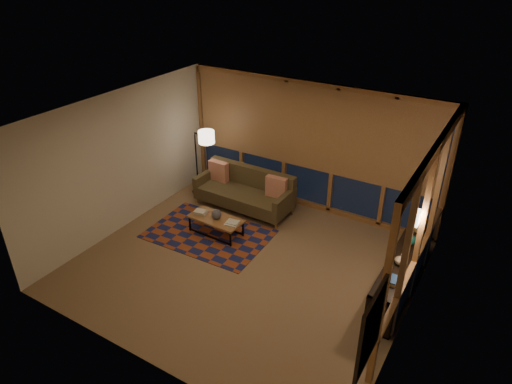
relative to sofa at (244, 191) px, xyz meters
The scene contains 21 objects.
floor 1.98m from the sofa, 56.87° to the right, with size 5.50×5.00×0.01m, color #8F7353.
ceiling 2.99m from the sofa, 56.87° to the right, with size 5.50×5.00×0.01m, color silver.
walls 2.15m from the sofa, 56.87° to the right, with size 5.51×5.01×2.70m.
window_wall_back 1.62m from the sofa, 37.43° to the left, with size 5.30×0.16×2.60m, color #B47546, non-canonical shape.
window_wall_right 3.98m from the sofa, 15.27° to the right, with size 0.16×3.70×2.60m, color #B47546, non-canonical shape.
wall_art 5.22m from the sofa, 42.65° to the right, with size 0.06×0.74×0.94m, color red, non-canonical shape.
wall_sconce 4.02m from the sofa, 17.66° to the right, with size 0.12×0.18×0.22m, color #FFE5C2, non-canonical shape.
sofa is the anchor object (origin of this frame).
pillow_left 0.79m from the sofa, 168.19° to the left, with size 0.45×0.15×0.45m, color #B92000, non-canonical shape.
pillow_right 0.74m from the sofa, 12.07° to the left, with size 0.44×0.15×0.44m, color #B92000, non-canonical shape.
area_rug 1.26m from the sofa, 93.15° to the right, with size 2.30×1.53×0.01m, color #954120.
coffee_table 1.12m from the sofa, 87.08° to the right, with size 1.07×0.49×0.36m, color #B47546, non-canonical shape.
book_stack_a 1.16m from the sofa, 104.59° to the right, with size 0.23×0.18×0.07m, color silver, non-canonical shape.
book_stack_b 1.19m from the sofa, 68.17° to the right, with size 0.26×0.20×0.05m, color silver, non-canonical shape.
ceramic_pot 1.10m from the sofa, 85.88° to the right, with size 0.19×0.19×0.19m, color black.
floor_lamp 1.35m from the sofa, behind, with size 0.52×0.34×1.57m, color black, non-canonical shape.
bookshelf 3.64m from the sofa, 12.62° to the right, with size 0.40×2.55×0.64m, color black, non-canonical shape.
basket 3.54m from the sofa, ahead, with size 0.26×0.26×0.20m, color olive.
teal_bowl 3.59m from the sofa, ahead, with size 0.16×0.16×0.16m, color #1A7B6A.
vase 3.73m from the sofa, 17.23° to the right, with size 0.18×0.18×0.19m, color tan.
shelf_book_stack 3.89m from the sofa, 24.07° to the right, with size 0.16×0.23×0.07m, color silver, non-canonical shape.
Camera 1 is at (3.49, -5.45, 4.96)m, focal length 32.00 mm.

